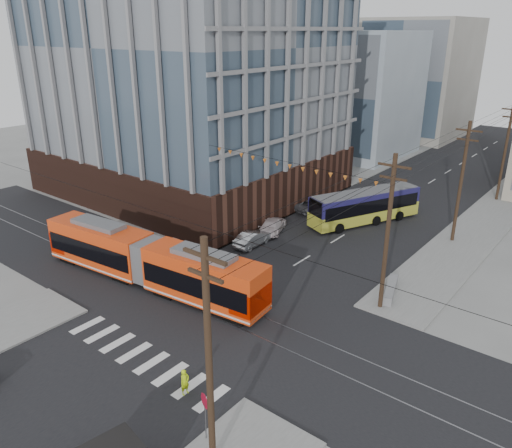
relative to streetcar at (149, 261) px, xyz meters
The scene contains 13 objects.
ground 7.85m from the streetcar, 26.72° to the right, with size 160.00×160.00×0.00m, color slate.
office_building 27.71m from the streetcar, 127.83° to the left, with size 30.00×25.00×28.60m, color #381E16.
bg_bldg_nw_near 50.14m from the streetcar, 101.86° to the left, with size 18.00×16.00×18.00m, color #8C99A5.
bg_bldg_nw_far 69.43m from the streetcar, 96.00° to the left, with size 16.00×18.00×20.00m, color gray.
utility_pole_near 18.32m from the streetcar, 31.63° to the right, with size 0.30×0.30×11.00m, color black.
streetcar is the anchor object (origin of this frame).
city_bus 22.99m from the streetcar, 73.16° to the left, with size 2.58×11.90×3.37m, color #1C174C, non-canonical shape.
parked_car_silver 10.67m from the streetcar, 81.67° to the left, with size 1.43×4.11×1.35m, color #ADB0B5.
parked_car_white 14.39m from the streetcar, 86.15° to the left, with size 1.88×4.62×1.34m, color silver.
parked_car_grey 21.77m from the streetcar, 87.08° to the left, with size 2.19×4.74×1.32m, color #4A4C52.
pedestrian 13.14m from the streetcar, 32.44° to the right, with size 0.55×0.36×1.52m, color #CBF114.
stop_sign 16.62m from the streetcar, 31.49° to the right, with size 0.77×0.77×2.52m, color #A60D25, non-canonical shape.
jersey_barrier 18.01m from the streetcar, 32.76° to the left, with size 0.90×3.98×0.80m, color slate.
Camera 1 is at (20.57, -18.08, 18.15)m, focal length 35.00 mm.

